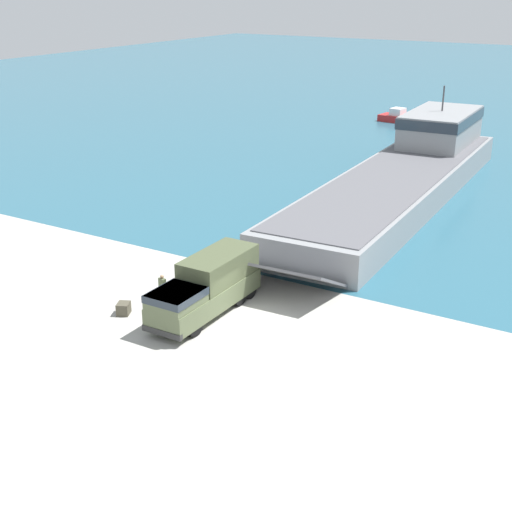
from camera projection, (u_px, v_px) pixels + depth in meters
ground_plane at (250, 322)px, 38.50m from camera, size 240.00×240.00×0.00m
landing_craft at (408, 170)px, 61.48m from camera, size 9.75×42.50×7.89m
military_truck at (207, 286)px, 39.00m from camera, size 2.46×7.98×3.11m
soldier_on_ramp at (162, 286)px, 40.61m from camera, size 0.48×0.34×1.65m
moored_boat_a at (400, 117)px, 92.23m from camera, size 5.57×3.21×1.76m
cargo_crate at (124, 309)px, 39.29m from camera, size 0.93×0.99×0.66m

